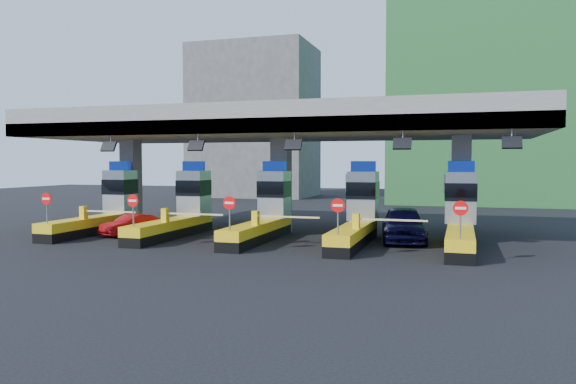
% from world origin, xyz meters
% --- Properties ---
extents(ground, '(120.00, 120.00, 0.00)m').
position_xyz_m(ground, '(0.00, 0.00, 0.00)').
color(ground, black).
rests_on(ground, ground).
extents(toll_canopy, '(28.00, 12.09, 7.00)m').
position_xyz_m(toll_canopy, '(0.00, 2.87, 6.13)').
color(toll_canopy, slate).
rests_on(toll_canopy, ground).
extents(toll_lane_far_left, '(4.43, 8.00, 4.16)m').
position_xyz_m(toll_lane_far_left, '(-10.00, 0.28, 1.40)').
color(toll_lane_far_left, black).
rests_on(toll_lane_far_left, ground).
extents(toll_lane_left, '(4.43, 8.00, 4.16)m').
position_xyz_m(toll_lane_left, '(-5.00, 0.28, 1.40)').
color(toll_lane_left, black).
rests_on(toll_lane_left, ground).
extents(toll_lane_center, '(4.43, 8.00, 4.16)m').
position_xyz_m(toll_lane_center, '(0.00, 0.28, 1.40)').
color(toll_lane_center, black).
rests_on(toll_lane_center, ground).
extents(toll_lane_right, '(4.43, 8.00, 4.16)m').
position_xyz_m(toll_lane_right, '(5.00, 0.28, 1.40)').
color(toll_lane_right, black).
rests_on(toll_lane_right, ground).
extents(toll_lane_far_right, '(4.43, 8.00, 4.16)m').
position_xyz_m(toll_lane_far_right, '(10.00, 0.28, 1.40)').
color(toll_lane_far_right, black).
rests_on(toll_lane_far_right, ground).
extents(bg_building_scaffold, '(18.00, 12.00, 28.00)m').
position_xyz_m(bg_building_scaffold, '(12.00, 32.00, 14.00)').
color(bg_building_scaffold, '#1E5926').
rests_on(bg_building_scaffold, ground).
extents(bg_building_concrete, '(14.00, 10.00, 18.00)m').
position_xyz_m(bg_building_concrete, '(-14.00, 36.00, 9.00)').
color(bg_building_concrete, '#4C4C49').
rests_on(bg_building_concrete, ground).
extents(van, '(2.90, 5.61, 1.83)m').
position_xyz_m(van, '(7.19, 1.22, 0.91)').
color(van, black).
rests_on(van, ground).
extents(red_car, '(2.55, 3.77, 1.18)m').
position_xyz_m(red_car, '(-7.60, -0.71, 0.59)').
color(red_car, '#A80C10').
rests_on(red_car, ground).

